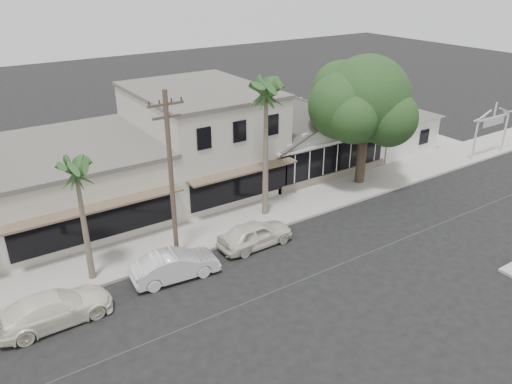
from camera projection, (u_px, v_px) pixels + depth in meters
ground at (371, 252)px, 26.92m from camera, size 140.00×140.00×0.00m
sidewalk_north at (182, 240)px, 27.96m from camera, size 90.00×3.50×0.15m
corner_shop at (301, 132)px, 37.81m from camera, size 10.40×8.60×5.10m
side_cottage at (385, 131)px, 41.68m from camera, size 6.00×6.00×3.00m
arch_sign at (494, 119)px, 38.93m from camera, size 4.12×0.12×3.95m
row_building_near at (201, 139)px, 34.28m from camera, size 8.00×10.00×6.50m
row_building_midnear at (71, 183)px, 30.21m from camera, size 10.00×10.00×4.20m
utility_pole at (171, 175)px, 24.33m from camera, size 1.80×0.24×9.00m
car_0 at (255, 234)px, 27.25m from camera, size 4.31×1.79×1.46m
car_1 at (175, 265)px, 24.43m from camera, size 4.44×1.92×1.42m
car_3 at (54, 308)px, 21.36m from camera, size 4.93×2.08×1.42m
shade_tree at (363, 101)px, 33.12m from camera, size 8.09×7.32×8.98m
palm_east at (266, 93)px, 27.73m from camera, size 3.53×3.53×8.92m
palm_mid at (76, 172)px, 22.16m from camera, size 2.91×2.91×6.75m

